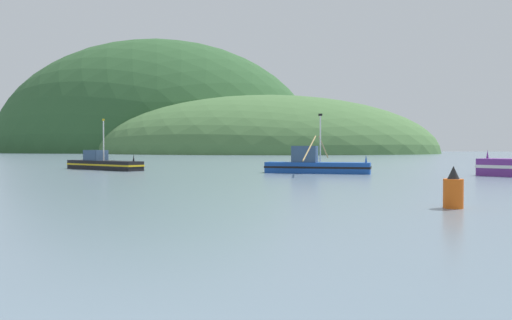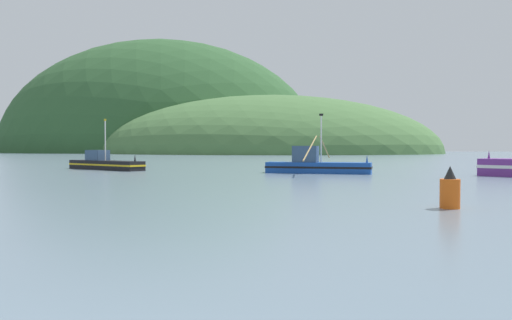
{
  "view_description": "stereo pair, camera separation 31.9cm",
  "coord_description": "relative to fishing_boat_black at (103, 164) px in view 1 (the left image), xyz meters",
  "views": [
    {
      "loc": [
        2.92,
        -2.91,
        2.32
      ],
      "look_at": [
        -3.58,
        32.46,
        1.4
      ],
      "focal_mm": 34.55,
      "sensor_mm": 36.0,
      "label": 1
    },
    {
      "loc": [
        3.23,
        -2.86,
        2.32
      ],
      "look_at": [
        -3.58,
        32.46,
        1.4
      ],
      "focal_mm": 34.55,
      "sensor_mm": 36.0,
      "label": 2
    }
  ],
  "objects": [
    {
      "name": "hill_mid_left",
      "position": [
        -24.15,
        167.46,
        -0.64
      ],
      "size": [
        133.95,
        107.16,
        48.58
      ],
      "primitive_type": "ellipsoid",
      "color": "#2D562D",
      "rests_on": "ground"
    },
    {
      "name": "hill_far_left",
      "position": [
        -68.32,
        185.61,
        -0.64
      ],
      "size": [
        159.25,
        127.4,
        109.7
      ],
      "primitive_type": "ellipsoid",
      "color": "#2D562D",
      "rests_on": "ground"
    },
    {
      "name": "hill_far_center",
      "position": [
        -8.18,
        151.45,
        -0.64
      ],
      "size": [
        137.37,
        109.89,
        46.37
      ],
      "primitive_type": "ellipsoid",
      "color": "#47703D",
      "rests_on": "ground"
    },
    {
      "name": "channel_buoy",
      "position": [
        29.1,
        -27.89,
        0.04
      ],
      "size": [
        0.74,
        0.74,
        1.62
      ],
      "color": "#E55914",
      "rests_on": "ground"
    },
    {
      "name": "fishing_boat_blue",
      "position": [
        22.31,
        -3.2,
        0.11
      ],
      "size": [
        9.58,
        13.53,
        5.35
      ],
      "rotation": [
        0.0,
        0.0,
        6.18
      ],
      "color": "#19479E",
      "rests_on": "ground"
    },
    {
      "name": "fishing_boat_black",
      "position": [
        0.0,
        0.0,
        0.0
      ],
      "size": [
        10.54,
        6.83,
        5.3
      ],
      "rotation": [
        0.0,
        0.0,
        5.79
      ],
      "color": "black",
      "rests_on": "ground"
    }
  ]
}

